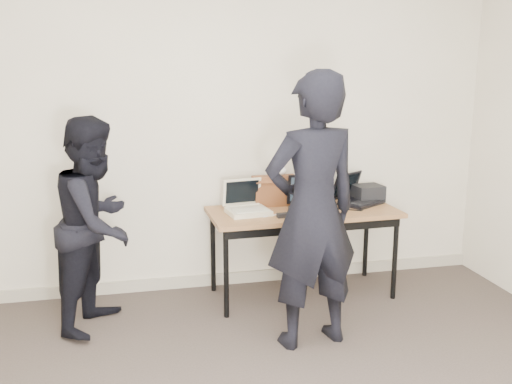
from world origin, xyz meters
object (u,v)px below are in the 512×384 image
object	(u,v)px
person_typist	(312,212)
desk	(304,218)
leather_satchel	(275,190)
laptop_right	(355,196)
equipment_box	(368,193)
person_observer	(97,224)
laptop_center	(312,202)
laptop_beige	(247,207)

from	to	relation	value
person_typist	desk	bearing A→B (deg)	-113.97
desk	leather_satchel	xyz separation A→B (m)	(-0.18, 0.23, 0.19)
laptop_right	equipment_box	world-z (taller)	laptop_right
equipment_box	person_observer	xyz separation A→B (m)	(-2.22, -0.37, -0.03)
laptop_center	person_observer	xyz separation A→B (m)	(-1.65, -0.17, -0.02)
laptop_beige	equipment_box	bearing A→B (deg)	0.68
desk	person_typist	size ratio (longest dim) A/B	0.83
leather_satchel	person_typist	bearing A→B (deg)	-92.20
leather_satchel	person_observer	bearing A→B (deg)	-165.62
desk	laptop_right	bearing A→B (deg)	13.67
equipment_box	laptop_center	bearing A→B (deg)	-160.85
desk	laptop_right	world-z (taller)	laptop_right
laptop_beige	laptop_right	xyz separation A→B (m)	(0.96, 0.11, 0.01)
person_observer	leather_satchel	bearing A→B (deg)	-49.67
laptop_beige	person_observer	xyz separation A→B (m)	(-1.13, -0.20, -0.01)
person_typist	equipment_box	bearing A→B (deg)	-140.37
leather_satchel	equipment_box	bearing A→B (deg)	-4.14
laptop_beige	laptop_right	bearing A→B (deg)	-1.23
person_typist	person_observer	distance (m)	1.53
person_typist	person_observer	size ratio (longest dim) A/B	1.21
desk	person_typist	bearing A→B (deg)	-105.67
laptop_beige	laptop_right	world-z (taller)	laptop_beige
laptop_center	laptop_beige	bearing A→B (deg)	-178.19
equipment_box	laptop_right	bearing A→B (deg)	-158.51
laptop_beige	leather_satchel	xyz separation A→B (m)	(0.28, 0.20, 0.08)
desk	person_typist	world-z (taller)	person_typist
laptop_center	laptop_right	world-z (taller)	laptop_center
leather_satchel	person_typist	world-z (taller)	person_typist
leather_satchel	person_observer	size ratio (longest dim) A/B	0.24
desk	laptop_center	bearing A→B (deg)	-5.68
laptop_center	person_typist	bearing A→B (deg)	-103.09
laptop_beige	person_typist	xyz separation A→B (m)	(0.27, -0.81, 0.15)
leather_satchel	person_typist	size ratio (longest dim) A/B	0.20
laptop_beige	person_observer	distance (m)	1.15
laptop_beige	leather_satchel	size ratio (longest dim) A/B	0.97
equipment_box	person_typist	size ratio (longest dim) A/B	0.13
laptop_beige	leather_satchel	bearing A→B (deg)	27.75
laptop_right	leather_satchel	world-z (taller)	leather_satchel
laptop_right	leather_satchel	bearing A→B (deg)	140.47
equipment_box	desk	bearing A→B (deg)	-163.05
laptop_right	equipment_box	size ratio (longest dim) A/B	1.95
laptop_center	desk	bearing A→B (deg)	-178.61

